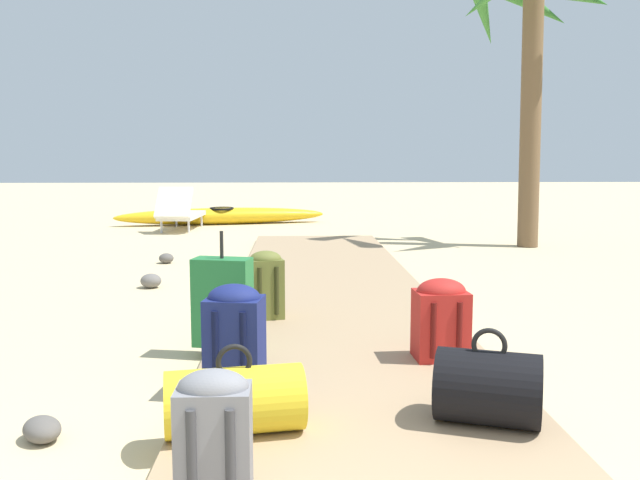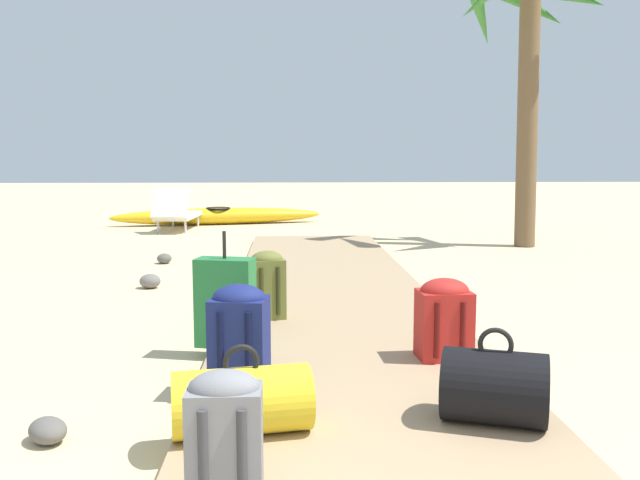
# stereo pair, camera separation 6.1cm
# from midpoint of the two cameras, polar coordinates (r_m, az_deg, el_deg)

# --- Properties ---
(ground_plane) EXTENTS (60.00, 60.00, 0.00)m
(ground_plane) POSITION_cam_midpoint_polar(r_m,az_deg,el_deg) (4.96, 1.50, -8.37)
(ground_plane) COLOR #D1BA8C
(boardwalk) EXTENTS (1.81, 9.58, 0.08)m
(boardwalk) POSITION_cam_midpoint_polar(r_m,az_deg,el_deg) (5.88, 0.81, -5.51)
(boardwalk) COLOR tan
(boardwalk) RESTS_ON ground
(backpack_grey) EXTENTS (0.26, 0.20, 0.51)m
(backpack_grey) POSITION_cam_midpoint_polar(r_m,az_deg,el_deg) (2.48, -8.86, -16.22)
(backpack_grey) COLOR slate
(backpack_grey) RESTS_ON boardwalk
(suitcase_green) EXTENTS (0.41, 0.27, 0.77)m
(suitcase_green) POSITION_cam_midpoint_polar(r_m,az_deg,el_deg) (4.47, -8.47, -5.27)
(suitcase_green) COLOR #237538
(suitcase_green) RESTS_ON boardwalk
(duffel_bag_black) EXTENTS (0.57, 0.48, 0.46)m
(duffel_bag_black) POSITION_cam_midpoint_polar(r_m,az_deg,el_deg) (3.30, 14.12, -12.03)
(duffel_bag_black) COLOR black
(duffel_bag_black) RESTS_ON boardwalk
(backpack_red) EXTENTS (0.33, 0.28, 0.50)m
(backpack_red) POSITION_cam_midpoint_polar(r_m,az_deg,el_deg) (4.22, 10.13, -6.44)
(backpack_red) COLOR red
(backpack_red) RESTS_ON boardwalk
(backpack_navy) EXTENTS (0.34, 0.30, 0.56)m
(backpack_navy) POSITION_cam_midpoint_polar(r_m,az_deg,el_deg) (3.72, -7.38, -7.78)
(backpack_navy) COLOR navy
(backpack_navy) RESTS_ON boardwalk
(duffel_bag_yellow) EXTENTS (0.66, 0.40, 0.41)m
(duffel_bag_yellow) POSITION_cam_midpoint_polar(r_m,az_deg,el_deg) (3.12, -7.26, -13.43)
(duffel_bag_yellow) COLOR gold
(duffel_bag_yellow) RESTS_ON boardwalk
(backpack_olive) EXTENTS (0.30, 0.27, 0.53)m
(backpack_olive) POSITION_cam_midpoint_polar(r_m,az_deg,el_deg) (5.19, -4.87, -3.67)
(backpack_olive) COLOR olive
(backpack_olive) RESTS_ON boardwalk
(palm_tree_far_right) EXTENTS (2.19, 2.20, 4.20)m
(palm_tree_far_right) POSITION_cam_midpoint_polar(r_m,az_deg,el_deg) (10.53, 17.20, 16.77)
(palm_tree_far_right) COLOR brown
(palm_tree_far_right) RESTS_ON ground
(lounge_chair) EXTENTS (0.69, 1.56, 0.80)m
(lounge_chair) POSITION_cam_midpoint_polar(r_m,az_deg,el_deg) (12.30, -12.27, 2.30)
(lounge_chair) COLOR white
(lounge_chair) RESTS_ON ground
(kayak) EXTENTS (4.15, 1.33, 0.33)m
(kayak) POSITION_cam_midpoint_polar(r_m,az_deg,el_deg) (13.34, -8.81, 2.04)
(kayak) COLOR gold
(kayak) RESTS_ON ground
(rock_left_mid) EXTENTS (0.19, 0.19, 0.13)m
(rock_left_mid) POSITION_cam_midpoint_polar(r_m,az_deg,el_deg) (8.57, -13.34, -1.55)
(rock_left_mid) COLOR #5B5651
(rock_left_mid) RESTS_ON ground
(rock_left_far) EXTENTS (0.26, 0.27, 0.12)m
(rock_left_far) POSITION_cam_midpoint_polar(r_m,az_deg,el_deg) (3.49, -22.70, -14.76)
(rock_left_far) COLOR #5B5651
(rock_left_far) RESTS_ON ground
(rock_left_near) EXTENTS (0.26, 0.24, 0.15)m
(rock_left_near) POSITION_cam_midpoint_polar(r_m,az_deg,el_deg) (7.01, -14.55, -3.41)
(rock_left_near) COLOR slate
(rock_left_near) RESTS_ON ground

